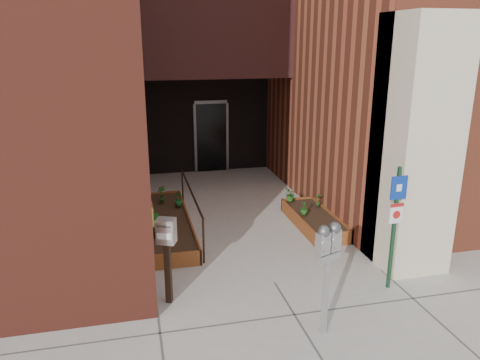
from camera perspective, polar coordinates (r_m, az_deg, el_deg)
ground at (r=8.16m, az=4.22°, el=-12.36°), size 80.00×80.00×0.00m
architecture at (r=13.86m, az=-5.24°, el=20.92°), size 20.00×14.60×10.00m
planter_left at (r=10.25m, az=-8.71°, el=-5.40°), size 0.90×3.60×0.30m
planter_right at (r=10.48m, az=9.01°, el=-4.89°), size 0.80×2.20×0.30m
handrail at (r=10.03m, az=-5.99°, el=-2.04°), size 0.04×3.34×0.90m
parking_meter at (r=6.39m, az=10.67°, el=-8.36°), size 0.38×0.25×1.66m
sign_post at (r=7.84m, az=18.42°, el=-4.15°), size 0.29×0.07×2.09m
payment_dropbox at (r=7.23m, az=-8.93°, el=-7.58°), size 0.34×0.30×1.40m
shrub_left_a at (r=9.25m, az=-10.08°, el=-5.75°), size 0.41×0.41×0.33m
shrub_left_b at (r=9.51m, az=-10.27°, el=-5.03°), size 0.27×0.27×0.35m
shrub_left_c at (r=10.78m, az=-7.54°, el=-2.31°), size 0.23×0.23×0.33m
shrub_left_d at (r=11.06m, az=-9.54°, el=-1.73°), size 0.29×0.29×0.40m
shrub_right_a at (r=10.27m, az=7.82°, el=-3.41°), size 0.20×0.20×0.30m
shrub_right_b at (r=10.80m, az=9.54°, el=-2.42°), size 0.22×0.22×0.31m
shrub_right_c at (r=11.07m, az=6.15°, el=-1.78°), size 0.39×0.39×0.32m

